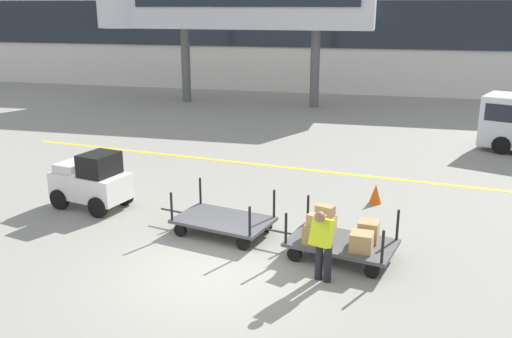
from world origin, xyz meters
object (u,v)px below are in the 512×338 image
object	(u,v)px
baggage_cart_lead	(223,221)
baggage_handler	(322,242)
baggage_tug	(92,181)
safety_cone_near	(376,194)
baggage_cart_middle	(339,236)

from	to	relation	value
baggage_cart_lead	baggage_handler	distance (m)	3.28
baggage_tug	baggage_cart_lead	size ratio (longest dim) A/B	0.74
baggage_cart_lead	safety_cone_near	xyz separation A→B (m)	(3.54, 3.11, -0.07)
baggage_cart_lead	safety_cone_near	distance (m)	4.71
baggage_handler	baggage_tug	bearing A→B (deg)	157.16
baggage_cart_middle	safety_cone_near	world-z (taller)	baggage_cart_middle
baggage_tug	safety_cone_near	world-z (taller)	baggage_tug
baggage_handler	safety_cone_near	xyz separation A→B (m)	(0.90, 4.98, -0.59)
baggage_cart_middle	baggage_handler	xyz separation A→B (m)	(-0.24, -1.19, 0.35)
baggage_tug	safety_cone_near	bearing A→B (deg)	15.91
baggage_tug	baggage_cart_middle	size ratio (longest dim) A/B	0.74
baggage_cart_middle	safety_cone_near	xyz separation A→B (m)	(0.66, 3.79, -0.24)
baggage_tug	baggage_cart_lead	xyz separation A→B (m)	(4.05, -0.95, -0.41)
baggage_cart_middle	baggage_handler	bearing A→B (deg)	-101.23
baggage_cart_lead	safety_cone_near	size ratio (longest dim) A/B	5.61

